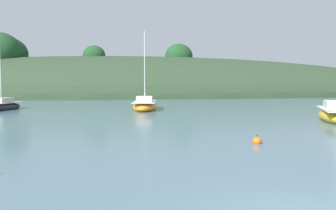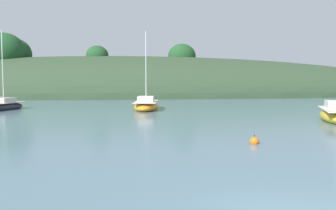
% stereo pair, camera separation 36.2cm
% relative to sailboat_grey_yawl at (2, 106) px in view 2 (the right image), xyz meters
% --- Properties ---
extents(far_shoreline_hill, '(150.00, 36.00, 22.18)m').
position_rel_sailboat_grey_yawl_xyz_m(far_shoreline_hill, '(16.42, 37.89, -0.28)').
color(far_shoreline_hill, '#2D422B').
rests_on(far_shoreline_hill, ground).
extents(sailboat_grey_yawl, '(4.29, 6.84, 9.03)m').
position_rel_sailboat_grey_yawl_xyz_m(sailboat_grey_yawl, '(0.00, 0.00, 0.00)').
color(sailboat_grey_yawl, '#232328').
rests_on(sailboat_grey_yawl, ground).
extents(sailboat_white_near, '(3.69, 7.89, 8.84)m').
position_rel_sailboat_grey_yawl_xyz_m(sailboat_white_near, '(15.71, -1.72, 0.05)').
color(sailboat_white_near, orange).
rests_on(sailboat_white_near, ground).
extents(mooring_buoy_outer, '(0.44, 0.44, 0.54)m').
position_rel_sailboat_grey_yawl_xyz_m(mooring_buoy_outer, '(19.36, -23.35, -0.27)').
color(mooring_buoy_outer, orange).
rests_on(mooring_buoy_outer, ground).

